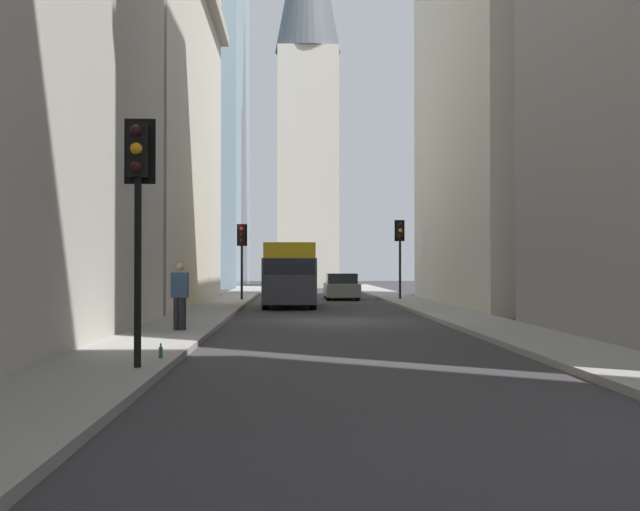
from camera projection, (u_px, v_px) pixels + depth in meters
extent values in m
plane|color=#302D30|center=(331.00, 321.00, 25.26)|extent=(135.00, 135.00, 0.00)
cube|color=gray|center=(194.00, 319.00, 25.10)|extent=(90.00, 2.20, 0.14)
cube|color=gray|center=(466.00, 318.00, 25.43)|extent=(90.00, 2.20, 0.14)
cube|color=beige|center=(551.00, 100.00, 35.01)|extent=(16.49, 10.00, 18.84)
cube|color=beige|center=(95.00, 110.00, 35.99)|extent=(19.87, 10.00, 18.37)
cube|color=beige|center=(308.00, 170.00, 65.50)|extent=(5.11, 5.11, 20.20)
cube|color=yellow|center=(290.00, 272.00, 35.03)|extent=(4.60, 2.25, 2.60)
cube|color=#38383D|center=(289.00, 281.00, 31.83)|extent=(1.90, 2.25, 1.90)
cube|color=black|center=(289.00, 267.00, 31.83)|extent=(1.92, 2.09, 0.64)
cylinder|color=black|center=(313.00, 299.00, 31.85)|extent=(0.88, 0.28, 0.88)
cylinder|color=black|center=(266.00, 299.00, 31.78)|extent=(0.88, 0.28, 0.88)
cylinder|color=black|center=(310.00, 295.00, 36.45)|extent=(0.88, 0.28, 0.88)
cylinder|color=black|center=(269.00, 295.00, 36.38)|extent=(0.88, 0.28, 0.88)
cube|color=slate|center=(341.00, 290.00, 41.56)|extent=(4.30, 1.78, 0.70)
cube|color=black|center=(342.00, 278.00, 41.37)|extent=(2.10, 1.58, 0.54)
cylinder|color=black|center=(354.00, 293.00, 42.94)|extent=(0.64, 0.22, 0.64)
cylinder|color=black|center=(326.00, 293.00, 42.88)|extent=(0.64, 0.22, 0.64)
cylinder|color=black|center=(358.00, 294.00, 40.24)|extent=(0.64, 0.22, 0.64)
cylinder|color=black|center=(328.00, 294.00, 40.18)|extent=(0.64, 0.22, 0.64)
cylinder|color=black|center=(138.00, 272.00, 12.65)|extent=(0.12, 0.12, 3.16)
cube|color=black|center=(138.00, 150.00, 12.68)|extent=(0.28, 0.32, 0.90)
cube|color=black|center=(140.00, 151.00, 12.84)|extent=(0.03, 0.52, 1.10)
sphere|color=black|center=(136.00, 130.00, 12.53)|extent=(0.20, 0.20, 0.20)
sphere|color=orange|center=(136.00, 148.00, 12.52)|extent=(0.20, 0.20, 0.20)
sphere|color=black|center=(136.00, 167.00, 12.52)|extent=(0.20, 0.20, 0.20)
cylinder|color=black|center=(400.00, 269.00, 39.38)|extent=(0.12, 0.12, 3.07)
cube|color=black|center=(400.00, 230.00, 39.41)|extent=(0.28, 0.32, 0.90)
cube|color=black|center=(400.00, 231.00, 39.56)|extent=(0.03, 0.52, 1.10)
sphere|color=black|center=(400.00, 224.00, 39.25)|extent=(0.20, 0.20, 0.20)
sphere|color=orange|center=(400.00, 230.00, 39.25)|extent=(0.20, 0.20, 0.20)
sphere|color=black|center=(400.00, 236.00, 39.24)|extent=(0.20, 0.20, 0.20)
cylinder|color=black|center=(242.00, 272.00, 38.28)|extent=(0.12, 0.12, 2.79)
cube|color=black|center=(242.00, 235.00, 38.30)|extent=(0.28, 0.32, 0.90)
cube|color=black|center=(242.00, 235.00, 38.46)|extent=(0.03, 0.52, 1.10)
sphere|color=red|center=(242.00, 229.00, 38.15)|extent=(0.20, 0.20, 0.20)
sphere|color=black|center=(242.00, 235.00, 38.14)|extent=(0.20, 0.20, 0.20)
sphere|color=black|center=(242.00, 241.00, 38.14)|extent=(0.20, 0.20, 0.20)
cylinder|color=black|center=(183.00, 314.00, 19.99)|extent=(0.16, 0.16, 0.85)
cylinder|color=black|center=(176.00, 314.00, 19.99)|extent=(0.16, 0.16, 0.85)
cube|color=navy|center=(180.00, 285.00, 20.00)|extent=(0.26, 0.44, 0.66)
sphere|color=tan|center=(180.00, 267.00, 20.01)|extent=(0.22, 0.22, 0.22)
cylinder|color=#236033|center=(161.00, 353.00, 13.90)|extent=(0.07, 0.07, 0.20)
cylinder|color=#236033|center=(161.00, 345.00, 13.90)|extent=(0.03, 0.03, 0.07)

